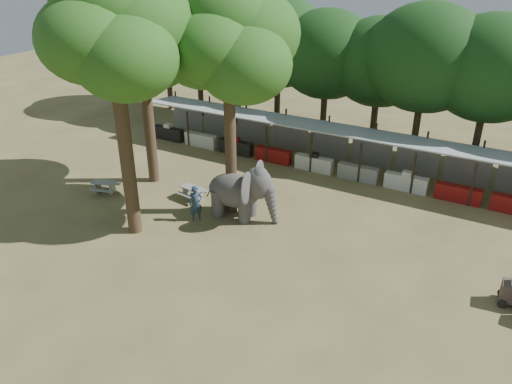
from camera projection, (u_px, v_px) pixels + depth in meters
The scene contains 10 objects.
ground at pixel (216, 290), 19.91m from camera, with size 100.00×100.00×0.00m, color brown.
vendor_stalls at pixel (342, 152), 30.21m from camera, with size 28.00×2.99×2.80m.
yard_tree_left at pixel (141, 35), 25.95m from camera, with size 7.10×6.90×11.02m.
yard_tree_center at pixel (112, 32), 20.27m from camera, with size 7.10×6.90×12.04m.
yard_tree_back at pixel (228, 41), 22.37m from camera, with size 7.10×6.90×11.36m.
backdrop_trees at pixel (375, 64), 32.33m from camera, with size 46.46×5.95×8.33m.
elephant at pixel (242, 191), 24.71m from camera, with size 3.84×2.90×2.89m.
handler at pixel (196, 204), 24.67m from camera, with size 0.66×0.44×1.84m, color #26384C.
picnic_table_near at pixel (105, 186), 27.62m from camera, with size 1.64×1.55×0.68m.
picnic_table_far at pixel (193, 191), 26.97m from camera, with size 1.54×1.43×0.69m.
Camera 1 is at (9.32, -13.27, 12.31)m, focal length 35.00 mm.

